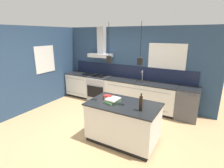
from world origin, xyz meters
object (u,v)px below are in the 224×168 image
Objects in this scene: oven_range at (100,88)px; dishwasher at (187,104)px; red_supply_box at (108,97)px; bottle_on_island at (141,103)px; book_stack at (112,100)px.

dishwasher is at bearing 0.08° from oven_range.
red_supply_box reaches higher than dishwasher.
bottle_on_island is at bearing -107.86° from dishwasher.
dishwasher is 2.23m from bottle_on_island.
dishwasher is 2.51× the size of bottle_on_island.
dishwasher is 2.44m from red_supply_box.
red_supply_box is at bearing 150.23° from book_stack.
oven_range is 2.51× the size of bottle_on_island.
dishwasher is at bearing 49.87° from red_supply_box.
oven_range is 2.40× the size of book_stack.
dishwasher is (2.98, 0.00, 0.00)m from oven_range.
dishwasher is at bearing 54.70° from book_stack.
oven_range is 3.15m from bottle_on_island.
bottle_on_island reaches higher than book_stack.
dishwasher is 2.41m from book_stack.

